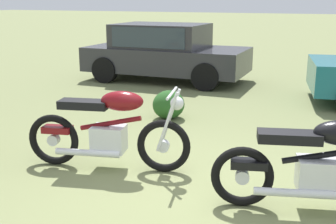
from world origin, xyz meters
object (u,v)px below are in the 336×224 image
at_px(motorcycle_black, 320,165).
at_px(car_charcoal, 164,49).
at_px(motorcycle_maroon, 109,130).
at_px(shrub_low, 169,105).

relative_size(motorcycle_black, car_charcoal, 0.48).
height_order(motorcycle_maroon, shrub_low, motorcycle_maroon).
xyz_separation_m(motorcycle_black, car_charcoal, (-4.40, 5.82, 0.32)).
bearing_deg(motorcycle_black, motorcycle_maroon, 160.84).
bearing_deg(shrub_low, car_charcoal, 116.31).
height_order(motorcycle_maroon, car_charcoal, car_charcoal).
bearing_deg(motorcycle_maroon, car_charcoal, 93.91).
relative_size(motorcycle_black, shrub_low, 3.30).
height_order(motorcycle_black, car_charcoal, car_charcoal).
xyz_separation_m(motorcycle_maroon, motorcycle_black, (2.45, -0.10, -0.01)).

